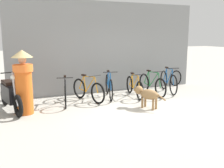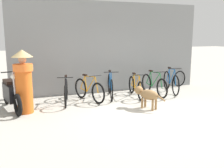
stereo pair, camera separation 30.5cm
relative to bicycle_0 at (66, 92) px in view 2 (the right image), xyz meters
The scene contains 12 objects.
ground_plane 2.63m from the bicycle_0, 43.57° to the right, with size 60.00×60.00×0.00m, color #B7B2A5.
shop_wall_back 2.55m from the bicycle_0, 31.87° to the left, with size 7.01×0.20×3.19m.
bicycle_0 is the anchor object (origin of this frame).
bicycle_1 0.74m from the bicycle_0, ahead, with size 0.60×1.55×0.85m.
bicycle_2 1.53m from the bicycle_0, ahead, with size 0.60×1.69×0.91m.
bicycle_3 2.35m from the bicycle_0, ahead, with size 0.47×1.66×0.81m.
bicycle_4 3.04m from the bicycle_0, ahead, with size 0.46×1.74×0.86m.
bicycle_5 3.81m from the bicycle_0, ahead, with size 0.59×1.68×0.92m.
motorcycle 1.55m from the bicycle_0, behind, with size 0.61×1.96×1.13m.
stray_dog 2.43m from the bicycle_0, 34.41° to the right, with size 0.58×0.97×0.61m.
person_in_robes 1.44m from the bicycle_0, 155.45° to the right, with size 0.74×0.74×1.68m.
spare_tire_left 4.84m from the bicycle_0, 11.06° to the left, with size 0.63×0.15×0.63m.
Camera 2 is at (-3.42, -5.88, 2.07)m, focal length 42.00 mm.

